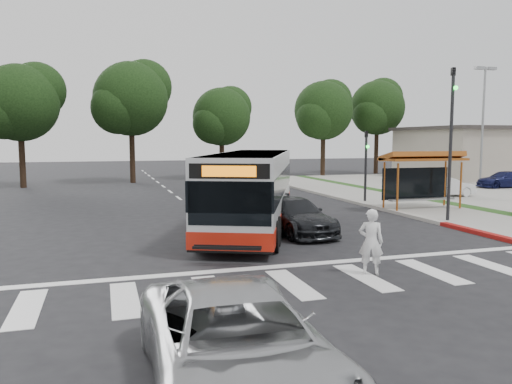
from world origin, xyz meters
name	(u,v)px	position (x,y,z in m)	size (l,w,h in m)	color
ground	(239,244)	(0.00, 0.00, 0.00)	(140.00, 140.00, 0.00)	black
sidewalk_east	(392,202)	(11.00, 8.00, 0.06)	(4.00, 40.00, 0.12)	gray
curb_east	(360,203)	(9.00, 8.00, 0.07)	(0.30, 40.00, 0.15)	#9E9991
curb_east_red	(498,237)	(9.00, -2.00, 0.08)	(0.32, 6.00, 0.15)	maroon
commercial_building	(487,154)	(30.00, 22.00, 2.20)	(14.00, 10.00, 4.40)	#A89F8D
building_roof_cap	(489,129)	(30.00, 22.00, 4.55)	(14.60, 10.60, 0.30)	#383330
crosswalk_ladder	(293,284)	(0.00, -5.00, 0.01)	(18.00, 2.60, 0.01)	silver
bus_shelter	(422,164)	(10.80, 5.10, 2.35)	(4.20, 1.60, 2.86)	#994D19
traffic_signal_ne_tall	(451,131)	(9.60, 1.49, 3.88)	(0.18, 0.37, 6.50)	black
traffic_signal_ne_short	(366,159)	(9.60, 8.49, 2.48)	(0.18, 0.37, 4.00)	black
lot_light_mid	(483,109)	(24.00, 16.00, 5.91)	(1.90, 0.35, 9.01)	gray
tree_ne_a	(324,110)	(16.08, 28.06, 6.39)	(6.16, 5.74, 9.30)	black
tree_ne_b	(378,107)	(23.08, 30.06, 6.92)	(6.16, 5.74, 10.02)	black
tree_north_a	(132,98)	(-1.92, 26.07, 6.92)	(6.60, 6.15, 10.17)	black
tree_north_b	(222,116)	(6.07, 28.06, 5.66)	(5.72, 5.33, 8.43)	black
tree_north_c	(21,102)	(-9.92, 24.06, 6.29)	(6.16, 5.74, 9.30)	black
transit_bus	(252,190)	(1.34, 2.92, 1.50)	(2.52, 11.65, 3.01)	silver
pedestrian	(371,242)	(2.27, -4.78, 0.87)	(0.64, 0.42, 1.75)	white
dark_sedan	(294,216)	(2.50, 1.27, 0.67)	(1.87, 4.60, 1.34)	black
silver_suv_south	(237,345)	(-2.69, -9.76, 0.72)	(2.40, 5.21, 1.45)	#A7A9AC
parked_car_1	(446,187)	(15.50, 9.20, 0.69)	(1.24, 3.56, 1.17)	silver
parked_car_3	(504,179)	(23.23, 12.75, 0.68)	(1.64, 4.02, 1.17)	#131742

